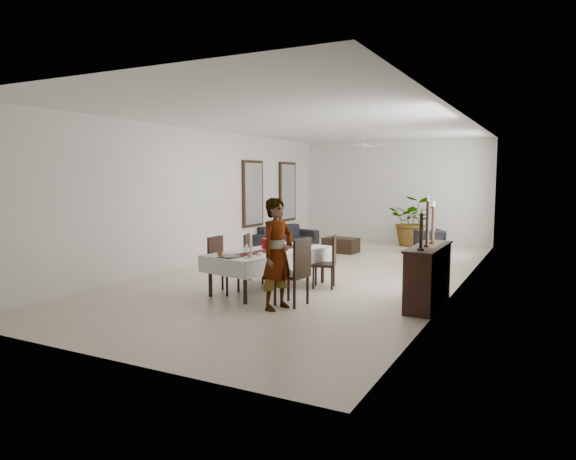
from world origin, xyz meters
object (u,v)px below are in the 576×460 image
(woman, at_px, (277,254))
(sofa, at_px, (286,236))
(sideboard_body, at_px, (428,277))
(red_pitcher, at_px, (265,243))
(dining_table_top, at_px, (270,252))

(woman, xyz_separation_m, sofa, (-3.16, 6.34, -0.56))
(woman, height_order, sideboard_body, woman)
(woman, relative_size, sideboard_body, 1.11)
(woman, distance_m, sideboard_body, 2.46)
(red_pitcher, height_order, sideboard_body, sideboard_body)
(sofa, bearing_deg, woman, -140.78)
(sofa, bearing_deg, red_pitcher, -143.81)
(woman, relative_size, sofa, 0.80)
(dining_table_top, relative_size, red_pitcher, 12.00)
(red_pitcher, xyz_separation_m, sideboard_body, (3.07, -0.08, -0.35))
(sideboard_body, bearing_deg, sofa, 135.96)
(red_pitcher, xyz_separation_m, sofa, (-2.16, 4.97, -0.50))
(dining_table_top, xyz_separation_m, sideboard_body, (2.86, 0.11, -0.22))
(dining_table_top, bearing_deg, woman, -43.86)
(dining_table_top, distance_m, red_pitcher, 0.31)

